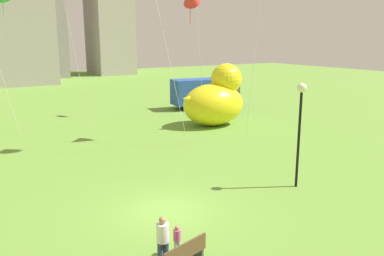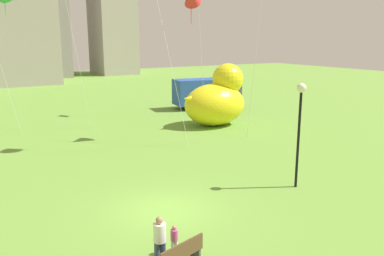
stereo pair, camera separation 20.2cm
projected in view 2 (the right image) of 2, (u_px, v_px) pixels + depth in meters
ground_plane at (165, 211)px, 15.86m from camera, size 140.00×140.00×0.00m
park_bench at (180, 255)px, 11.76m from camera, size 1.77×0.89×0.90m
person_adult at (160, 238)px, 11.91m from camera, size 0.39×0.39×1.57m
person_child at (174, 238)px, 12.57m from camera, size 0.24×0.24×0.98m
giant_inflatable_duck at (217, 99)px, 31.05m from camera, size 5.79×3.72×4.80m
lamppost at (300, 112)px, 17.64m from camera, size 0.42×0.42×4.81m
box_truck at (205, 93)px, 38.79m from camera, size 6.76×3.17×2.85m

